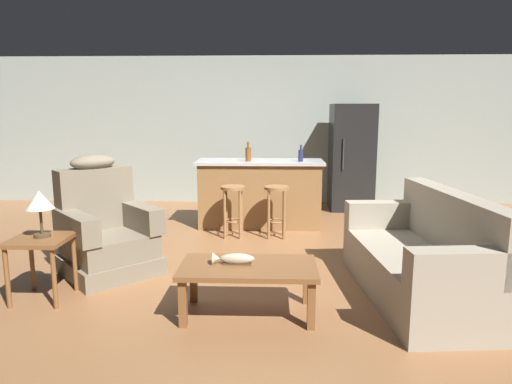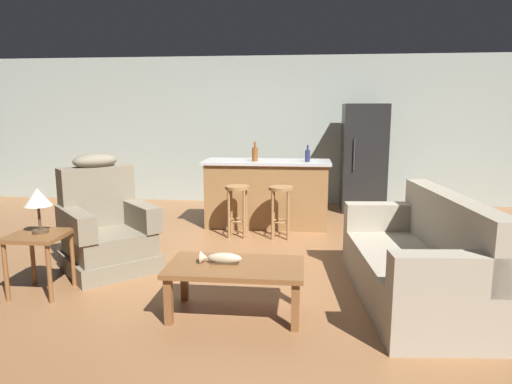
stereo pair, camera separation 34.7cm
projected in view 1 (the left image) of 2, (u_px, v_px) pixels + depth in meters
The scene contains 14 objects.
ground_plane at pixel (257, 254), 5.33m from camera, with size 12.00×12.00×0.00m.
back_wall at pixel (263, 131), 8.17m from camera, with size 12.00×0.05×2.60m.
coffee_table at pixel (248, 272), 3.67m from camera, with size 1.10×0.60×0.42m.
fish_figurine at pixel (233, 259), 3.68m from camera, with size 0.34×0.10×0.10m.
couch at pixel (424, 260), 4.04m from camera, with size 1.00×1.97×0.94m.
recliner_near_lamp at pixel (105, 232), 4.68m from camera, with size 1.19×1.19×1.20m.
end_table at pixel (41, 249), 3.97m from camera, with size 0.48×0.48×0.56m.
table_lamp at pixel (40, 202), 3.92m from camera, with size 0.24×0.24×0.41m.
kitchen_island at pixel (260, 193), 6.57m from camera, with size 1.80×0.70×0.95m.
bar_stool_left at pixel (233, 202), 5.96m from camera, with size 0.32×0.32×0.68m.
bar_stool_right at pixel (276, 202), 5.94m from camera, with size 0.32×0.32×0.68m.
refrigerator at pixel (351, 157), 7.63m from camera, with size 0.70×0.69×1.76m.
bottle_tall_green at pixel (301, 155), 6.35m from camera, with size 0.07×0.07×0.23m.
bottle_short_amber at pixel (248, 154), 6.37m from camera, with size 0.08×0.08×0.27m.
Camera 1 is at (0.19, -5.12, 1.64)m, focal length 32.00 mm.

